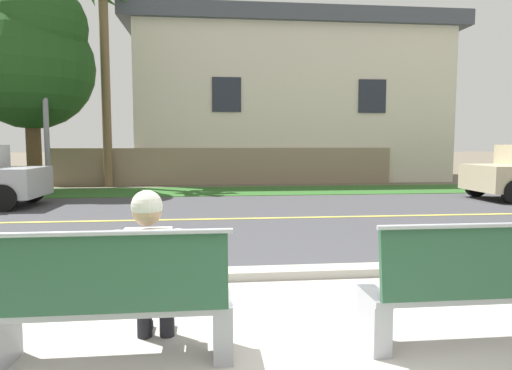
{
  "coord_description": "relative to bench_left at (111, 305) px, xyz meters",
  "views": [
    {
      "loc": [
        -0.67,
        -2.77,
        1.58
      ],
      "look_at": [
        -0.01,
        3.45,
        1.0
      ],
      "focal_mm": 31.49,
      "sensor_mm": 36.0,
      "label": 1
    }
  ],
  "objects": [
    {
      "name": "shade_tree_left",
      "position": [
        -4.97,
        12.44,
        3.94
      ],
      "size": [
        4.09,
        4.09,
        6.75
      ],
      "color": "brown",
      "rests_on": "ground_plane"
    },
    {
      "name": "bench_left",
      "position": [
        0.0,
        0.0,
        0.0
      ],
      "size": [
        1.71,
        0.48,
        1.01
      ],
      "color": "#9EA0A8",
      "rests_on": "ground_plane"
    },
    {
      "name": "ground_plane",
      "position": [
        1.36,
        7.62,
        -0.45
      ],
      "size": [
        140.0,
        140.0,
        0.0
      ],
      "primitive_type": "plane",
      "color": "#665B4C"
    },
    {
      "name": "far_verge_grass",
      "position": [
        1.36,
        11.59,
        -0.44
      ],
      "size": [
        48.0,
        2.8,
        0.02
      ],
      "primitive_type": "cube",
      "color": "#2D6026",
      "rests_on": "ground_plane"
    },
    {
      "name": "house_across_street",
      "position": [
        4.26,
        17.38,
        3.01
      ],
      "size": [
        13.75,
        6.91,
        6.83
      ],
      "color": "beige",
      "rests_on": "ground_plane"
    },
    {
      "name": "garden_wall",
      "position": [
        1.34,
        14.18,
        0.25
      ],
      "size": [
        13.0,
        0.36,
        1.4
      ],
      "primitive_type": "cube",
      "color": "gray",
      "rests_on": "ground_plane"
    },
    {
      "name": "sidewalk_pavement",
      "position": [
        1.36,
        0.02,
        -0.44
      ],
      "size": [
        44.0,
        3.6,
        0.01
      ],
      "primitive_type": "cube",
      "color": "#B7B2A8",
      "rests_on": "ground_plane"
    },
    {
      "name": "streetlamp",
      "position": [
        -4.22,
        11.4,
        3.52
      ],
      "size": [
        0.24,
        2.1,
        6.94
      ],
      "color": "gray",
      "rests_on": "ground_plane"
    },
    {
      "name": "street_asphalt",
      "position": [
        1.36,
        6.12,
        -0.45
      ],
      "size": [
        52.0,
        8.0,
        0.01
      ],
      "primitive_type": "cube",
      "color": "#424247",
      "rests_on": "ground_plane"
    },
    {
      "name": "palm_tree_tall",
      "position": [
        -2.97,
        13.72,
        5.69
      ],
      "size": [
        2.09,
        1.98,
        7.64
      ],
      "color": "brown",
      "rests_on": "ground_plane"
    },
    {
      "name": "seated_person_white",
      "position": [
        0.25,
        0.17,
        0.23
      ],
      "size": [
        0.52,
        0.68,
        1.25
      ],
      "color": "black",
      "rests_on": "ground_plane"
    },
    {
      "name": "curb_edge",
      "position": [
        1.36,
        1.97,
        -0.39
      ],
      "size": [
        44.0,
        0.3,
        0.11
      ],
      "primitive_type": "cube",
      "color": "#ADA89E",
      "rests_on": "ground_plane"
    },
    {
      "name": "bench_right",
      "position": [
        2.73,
        0.0,
        0.0
      ],
      "size": [
        1.71,
        0.48,
        1.01
      ],
      "color": "#9EA0A8",
      "rests_on": "ground_plane"
    },
    {
      "name": "road_centre_line",
      "position": [
        1.36,
        6.12,
        -0.44
      ],
      "size": [
        48.0,
        0.14,
        0.01
      ],
      "primitive_type": "cube",
      "color": "#E0CC4C",
      "rests_on": "ground_plane"
    }
  ]
}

